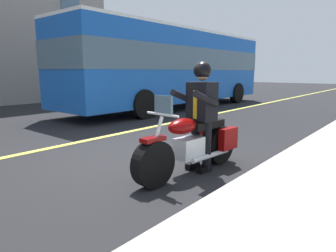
# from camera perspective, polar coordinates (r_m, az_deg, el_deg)

# --- Properties ---
(ground_plane) EXTENTS (80.00, 80.00, 0.00)m
(ground_plane) POSITION_cam_1_polar(r_m,az_deg,el_deg) (5.59, -4.22, -6.02)
(ground_plane) COLOR black
(lane_center_stripe) EXTENTS (60.00, 0.16, 0.01)m
(lane_center_stripe) POSITION_cam_1_polar(r_m,az_deg,el_deg) (7.08, -15.96, -2.83)
(lane_center_stripe) COLOR #E5DB4C
(lane_center_stripe) RESTS_ON ground_plane
(motorcycle_main) EXTENTS (2.22, 0.70, 1.26)m
(motorcycle_main) POSITION_cam_1_polar(r_m,az_deg,el_deg) (4.66, 4.84, -3.62)
(motorcycle_main) COLOR black
(motorcycle_main) RESTS_ON ground_plane
(rider_main) EXTENTS (0.65, 0.58, 1.74)m
(rider_main) POSITION_cam_1_polar(r_m,az_deg,el_deg) (4.70, 6.40, 3.72)
(rider_main) COLOR black
(rider_main) RESTS_ON ground_plane
(bus_near) EXTENTS (11.05, 2.70, 3.30)m
(bus_near) POSITION_cam_1_polar(r_m,az_deg,el_deg) (13.18, 1.31, 11.71)
(bus_near) COLOR blue
(bus_near) RESTS_ON ground_plane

